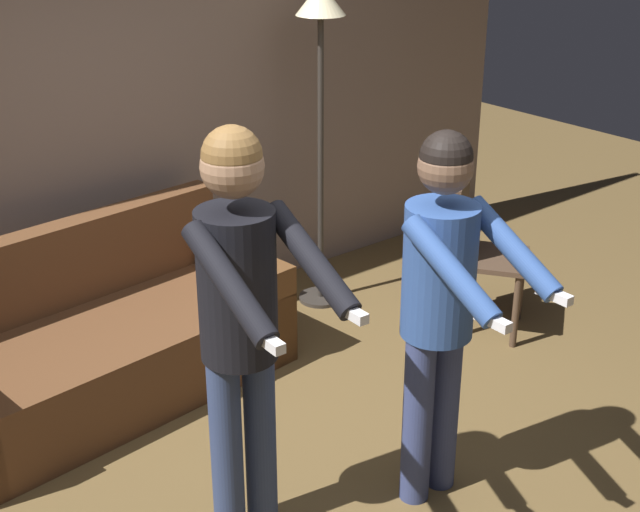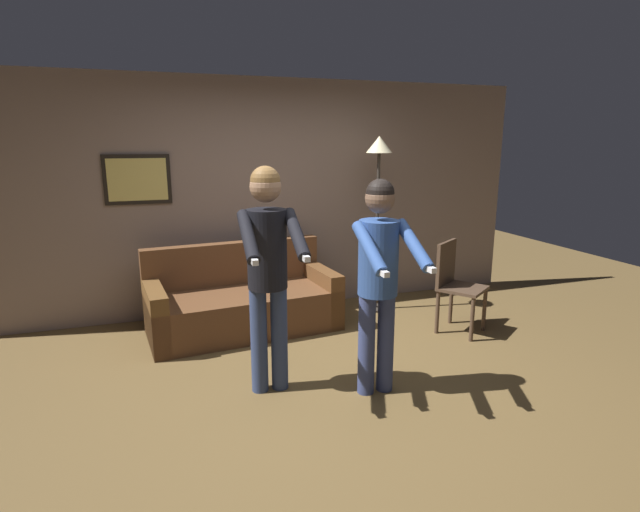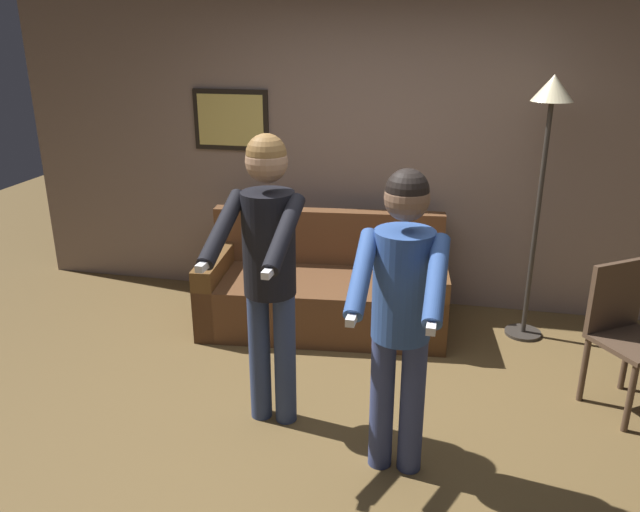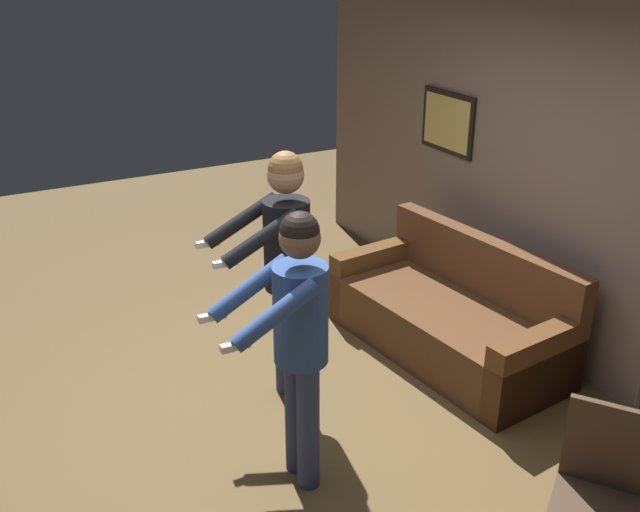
{
  "view_description": "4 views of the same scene",
  "coord_description": "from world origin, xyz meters",
  "px_view_note": "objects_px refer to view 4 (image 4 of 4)",
  "views": [
    {
      "loc": [
        -2.02,
        -2.4,
        2.57
      ],
      "look_at": [
        0.0,
        0.11,
        1.16
      ],
      "focal_mm": 50.0,
      "sensor_mm": 36.0,
      "label": 1
    },
    {
      "loc": [
        -1.18,
        -3.45,
        1.93
      ],
      "look_at": [
        0.0,
        0.02,
        1.08
      ],
      "focal_mm": 28.0,
      "sensor_mm": 36.0,
      "label": 2
    },
    {
      "loc": [
        0.6,
        -3.04,
        2.27
      ],
      "look_at": [
        -0.09,
        0.09,
        1.1
      ],
      "focal_mm": 35.0,
      "sensor_mm": 36.0,
      "label": 3
    },
    {
      "loc": [
        3.4,
        -1.69,
        2.88
      ],
      "look_at": [
        0.15,
        0.07,
        1.28
      ],
      "focal_mm": 40.0,
      "sensor_mm": 36.0,
      "label": 4
    }
  ],
  "objects_px": {
    "person_standing_left": "(284,256)",
    "person_standing_right": "(298,328)",
    "dining_chair_distant": "(602,489)",
    "couch": "(450,318)"
  },
  "relations": [
    {
      "from": "person_standing_left",
      "to": "person_standing_right",
      "type": "distance_m",
      "value": 0.83
    },
    {
      "from": "couch",
      "to": "dining_chair_distant",
      "type": "relative_size",
      "value": 2.12
    },
    {
      "from": "person_standing_left",
      "to": "dining_chair_distant",
      "type": "height_order",
      "value": "person_standing_left"
    },
    {
      "from": "couch",
      "to": "person_standing_right",
      "type": "distance_m",
      "value": 1.96
    },
    {
      "from": "person_standing_left",
      "to": "person_standing_right",
      "type": "relative_size",
      "value": 1.05
    },
    {
      "from": "couch",
      "to": "person_standing_left",
      "type": "bearing_deg",
      "value": -91.36
    },
    {
      "from": "person_standing_right",
      "to": "dining_chair_distant",
      "type": "height_order",
      "value": "person_standing_right"
    },
    {
      "from": "person_standing_left",
      "to": "couch",
      "type": "bearing_deg",
      "value": 88.64
    },
    {
      "from": "couch",
      "to": "person_standing_right",
      "type": "xyz_separation_m",
      "value": [
        0.74,
        -1.67,
        0.72
      ]
    },
    {
      "from": "person_standing_left",
      "to": "dining_chair_distant",
      "type": "relative_size",
      "value": 1.88
    }
  ]
}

